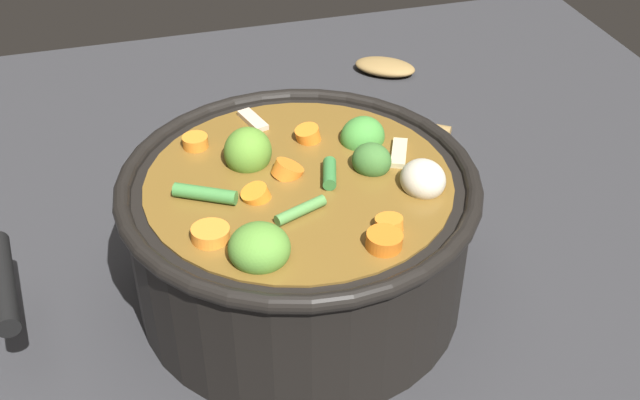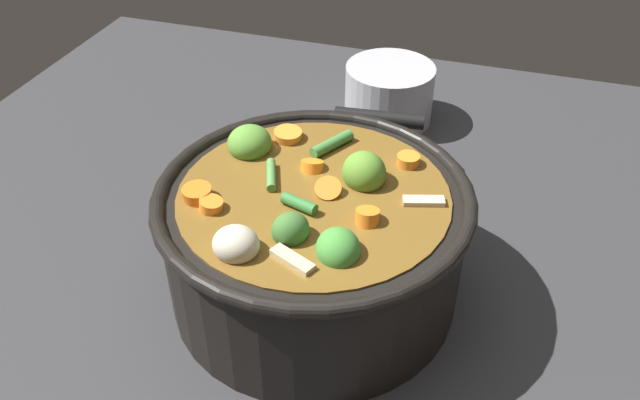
{
  "view_description": "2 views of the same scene",
  "coord_description": "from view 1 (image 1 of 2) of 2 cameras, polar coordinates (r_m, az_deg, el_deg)",
  "views": [
    {
      "loc": [
        -0.12,
        -0.49,
        0.48
      ],
      "look_at": [
        0.01,
        -0.01,
        0.11
      ],
      "focal_mm": 44.28,
      "sensor_mm": 36.0,
      "label": 1
    },
    {
      "loc": [
        0.44,
        0.15,
        0.47
      ],
      "look_at": [
        0.0,
        0.01,
        0.12
      ],
      "focal_mm": 37.23,
      "sensor_mm": 36.0,
      "label": 2
    }
  ],
  "objects": [
    {
      "name": "wooden_spoon",
      "position": [
        0.98,
        3.77,
        8.0
      ],
      "size": [
        0.21,
        0.22,
        0.02
      ],
      "color": "olive",
      "rests_on": "ground_plane"
    },
    {
      "name": "cooking_pot",
      "position": [
        0.65,
        -1.46,
        -2.41
      ],
      "size": [
        0.29,
        0.29,
        0.15
      ],
      "color": "black",
      "rests_on": "ground_plane"
    },
    {
      "name": "ground_plane",
      "position": [
        0.69,
        -1.39,
        -6.63
      ],
      "size": [
        1.1,
        1.1,
        0.0
      ],
      "primitive_type": "plane",
      "color": "#2D2D30"
    }
  ]
}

